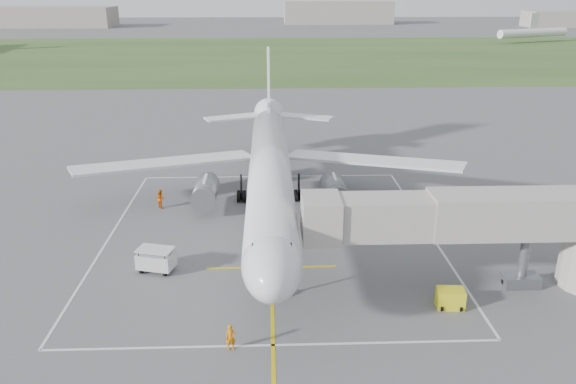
{
  "coord_description": "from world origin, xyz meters",
  "views": [
    {
      "loc": [
        -0.15,
        -48.72,
        20.54
      ],
      "look_at": [
        1.5,
        -4.0,
        4.0
      ],
      "focal_mm": 35.0,
      "sensor_mm": 36.0,
      "label": 1
    }
  ],
  "objects_px": {
    "baggage_cart": "(156,260)",
    "ramp_worker_wing": "(161,199)",
    "airliner": "(270,171)",
    "gpu_unit": "(450,299)",
    "ramp_worker_nose": "(231,337)",
    "jet_bridge": "(497,227)"
  },
  "relations": [
    {
      "from": "baggage_cart",
      "to": "ramp_worker_wing",
      "type": "bearing_deg",
      "value": 113.46
    },
    {
      "from": "airliner",
      "to": "ramp_worker_wing",
      "type": "distance_m",
      "value": 11.48
    },
    {
      "from": "gpu_unit",
      "to": "ramp_worker_nose",
      "type": "height_order",
      "value": "ramp_worker_nose"
    },
    {
      "from": "airliner",
      "to": "gpu_unit",
      "type": "distance_m",
      "value": 21.07
    },
    {
      "from": "jet_bridge",
      "to": "gpu_unit",
      "type": "height_order",
      "value": "jet_bridge"
    },
    {
      "from": "airliner",
      "to": "ramp_worker_nose",
      "type": "height_order",
      "value": "airliner"
    },
    {
      "from": "gpu_unit",
      "to": "ramp_worker_nose",
      "type": "relative_size",
      "value": 1.15
    },
    {
      "from": "baggage_cart",
      "to": "jet_bridge",
      "type": "bearing_deg",
      "value": 7.42
    },
    {
      "from": "airliner",
      "to": "baggage_cart",
      "type": "xyz_separation_m",
      "value": [
        -8.77,
        -10.99,
        -3.44
      ]
    },
    {
      "from": "ramp_worker_nose",
      "to": "airliner",
      "type": "bearing_deg",
      "value": 75.96
    },
    {
      "from": "airliner",
      "to": "gpu_unit",
      "type": "xyz_separation_m",
      "value": [
        12.03,
        -16.9,
        -3.72
      ]
    },
    {
      "from": "airliner",
      "to": "ramp_worker_wing",
      "type": "bearing_deg",
      "value": 168.55
    },
    {
      "from": "airliner",
      "to": "ramp_worker_wing",
      "type": "height_order",
      "value": "airliner"
    },
    {
      "from": "gpu_unit",
      "to": "baggage_cart",
      "type": "distance_m",
      "value": 21.63
    },
    {
      "from": "gpu_unit",
      "to": "ramp_worker_nose",
      "type": "bearing_deg",
      "value": -159.6
    },
    {
      "from": "airliner",
      "to": "jet_bridge",
      "type": "height_order",
      "value": "airliner"
    },
    {
      "from": "baggage_cart",
      "to": "ramp_worker_nose",
      "type": "distance_m",
      "value": 11.85
    },
    {
      "from": "jet_bridge",
      "to": "gpu_unit",
      "type": "bearing_deg",
      "value": -144.4
    },
    {
      "from": "jet_bridge",
      "to": "airliner",
      "type": "bearing_deg",
      "value": 137.81
    },
    {
      "from": "airliner",
      "to": "gpu_unit",
      "type": "height_order",
      "value": "airliner"
    },
    {
      "from": "jet_bridge",
      "to": "ramp_worker_wing",
      "type": "relative_size",
      "value": 12.69
    },
    {
      "from": "jet_bridge",
      "to": "gpu_unit",
      "type": "xyz_separation_m",
      "value": [
        -3.7,
        -2.65,
        -4.07
      ]
    }
  ]
}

